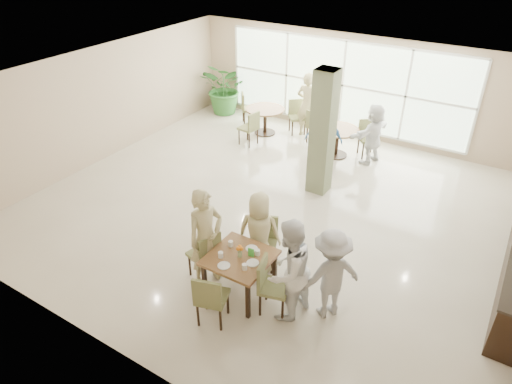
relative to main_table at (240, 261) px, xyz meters
The scene contains 19 objects.
ground 2.71m from the main_table, 105.87° to the left, with size 10.00×10.00×0.00m, color beige.
room_shell 2.83m from the main_table, 105.87° to the left, with size 10.00×10.00×10.00m.
window_bank 7.14m from the main_table, 99.90° to the left, with size 7.00×0.04×7.00m.
column 3.82m from the main_table, 94.90° to the left, with size 0.45×0.45×2.80m, color #6B704D.
main_table is the anchor object (origin of this frame).
round_table_left 6.54m from the main_table, 117.20° to the left, with size 1.10×1.10×0.75m.
round_table_right 5.61m from the main_table, 96.93° to the left, with size 1.09×1.09×0.75m.
chairs_main_table 0.19m from the main_table, 166.55° to the right, with size 1.98×2.08×0.95m.
chairs_table_left 6.54m from the main_table, 117.18° to the left, with size 2.16×1.94×0.95m.
chairs_table_right 5.60m from the main_table, 97.15° to the left, with size 2.07×1.93×0.95m.
tabletop_clutter 0.15m from the main_table, 27.61° to the right, with size 0.68×0.79×0.21m.
potted_plant 8.10m from the main_table, 126.54° to the left, with size 1.45×1.45×1.61m, color #2E6C2B.
teen_left 0.68m from the main_table, behind, with size 0.65×0.42×1.77m, color tan.
teen_far 0.70m from the main_table, 94.57° to the left, with size 0.75×0.41×1.53m, color tan.
teen_right 0.90m from the main_table, ahead, with size 0.84×0.66×1.73m, color white.
teen_standing 1.46m from the main_table, 13.43° to the left, with size 1.01×0.58×1.56m, color #A2A2A4.
adult_a 4.72m from the main_table, 98.22° to the left, with size 0.91×0.52×1.56m, color #4180C5.
adult_b 5.69m from the main_table, 87.92° to the left, with size 1.43×0.62×1.54m, color white.
adult_standing 6.59m from the main_table, 106.88° to the left, with size 0.67×0.44×1.83m, color tan.
Camera 1 is at (3.93, -7.23, 5.41)m, focal length 32.00 mm.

